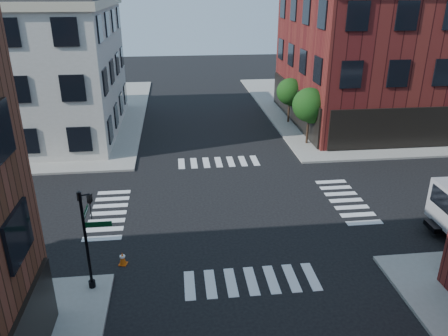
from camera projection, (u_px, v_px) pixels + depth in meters
ground at (231, 207)px, 25.50m from camera, size 120.00×120.00×0.00m
sidewalk_ne at (399, 105)px, 46.93m from camera, size 30.00×30.00×0.15m
building_ne at (430, 56)px, 40.00m from camera, size 25.00×16.00×12.00m
tree_near at (310, 107)px, 34.21m from camera, size 2.69×2.69×4.49m
tree_far at (290, 93)px, 39.82m from camera, size 2.43×2.43×4.07m
signal_pole at (87, 230)px, 17.57m from camera, size 1.29×1.24×4.60m
traffic_cone at (123, 258)px, 20.11m from camera, size 0.43×0.43×0.66m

